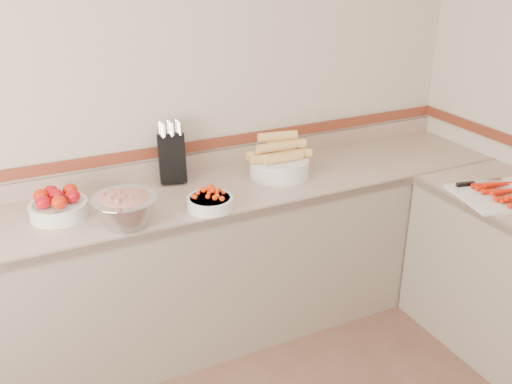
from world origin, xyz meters
name	(u,v)px	position (x,y,z in m)	size (l,w,h in m)	color
back_wall	(146,109)	(0.00, 2.00, 1.30)	(4.00, 4.00, 0.00)	beige
counter_back	(174,271)	(0.00, 1.68, 0.45)	(4.00, 0.65, 1.08)	tan
knife_block	(172,156)	(0.10, 1.90, 1.04)	(0.18, 0.21, 0.35)	black
tomato_bowl	(58,205)	(-0.55, 1.71, 0.96)	(0.28, 0.28, 0.14)	white
cherry_tomato_bowl	(210,201)	(0.15, 1.47, 0.94)	(0.24, 0.24, 0.13)	white
corn_bowl	(279,162)	(0.67, 1.71, 0.98)	(0.38, 0.34, 0.25)	white
rhubarb_bowl	(125,208)	(-0.27, 1.47, 0.99)	(0.31, 0.31, 0.18)	#B2B2BA
cutting_board	(505,194)	(1.60, 0.92, 0.92)	(0.55, 0.47, 0.07)	white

